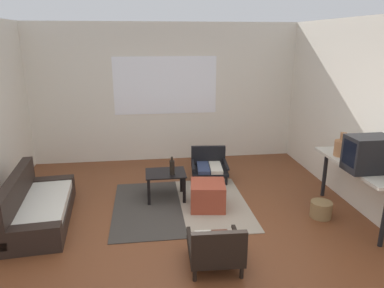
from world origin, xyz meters
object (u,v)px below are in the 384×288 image
crt_television (369,154)px  clay_vase (342,147)px  wicker_basket (321,209)px  coffee_table (166,178)px  armchair_striped_foreground (216,248)px  ottoman_orange (208,196)px  glass_bottle (172,167)px  console_shelf (354,171)px  armchair_by_window (209,165)px  couch (37,208)px

crt_television → clay_vase: crt_television is taller
clay_vase → wicker_basket: bearing=-143.0°
coffee_table → armchair_striped_foreground: size_ratio=0.93×
crt_television → coffee_table: bearing=153.8°
ottoman_orange → glass_bottle: (-0.49, 0.31, 0.35)m
console_shelf → glass_bottle: bearing=160.2°
armchair_by_window → clay_vase: (1.66, -1.34, 0.67)m
coffee_table → crt_television: crt_television is taller
console_shelf → armchair_by_window: bearing=134.7°
ottoman_orange → crt_television: 2.21m
armchair_striped_foreground → crt_television: bearing=16.7°
couch → wicker_basket: couch is taller
crt_television → glass_bottle: size_ratio=1.93×
armchair_by_window → wicker_basket: (1.30, -1.62, -0.14)m
armchair_striped_foreground → ottoman_orange: 1.43m
couch → armchair_striped_foreground: 2.58m
coffee_table → armchair_striped_foreground: 1.88m
coffee_table → glass_bottle: size_ratio=2.18×
couch → armchair_by_window: bearing=25.3°
couch → clay_vase: (4.26, -0.12, 0.71)m
couch → glass_bottle: bearing=12.0°
crt_television → clay_vase: size_ratio=1.59×
console_shelf → clay_vase: bearing=90.0°
coffee_table → couch: bearing=-164.5°
ottoman_orange → glass_bottle: bearing=147.7°
console_shelf → crt_television: bearing=-90.7°
armchair_by_window → console_shelf: (1.66, -1.68, 0.45)m
armchair_by_window → wicker_basket: 2.08m
armchair_striped_foreground → clay_vase: clay_vase is taller
couch → glass_bottle: glass_bottle is taller
crt_television → glass_bottle: bearing=154.8°
armchair_by_window → clay_vase: size_ratio=1.99×
armchair_by_window → clay_vase: clay_vase is taller
couch → crt_television: size_ratio=3.26×
console_shelf → wicker_basket: (-0.37, 0.06, -0.59)m
clay_vase → glass_bottle: clay_vase is taller
ottoman_orange → wicker_basket: 1.60m
couch → crt_television: bearing=-9.6°
coffee_table → wicker_basket: coffee_table is taller
armchair_striped_foreground → wicker_basket: (1.69, 0.94, -0.13)m
coffee_table → crt_television: bearing=-26.2°
couch → glass_bottle: (1.88, 0.40, 0.34)m
coffee_table → clay_vase: clay_vase is taller
armchair_by_window → armchair_striped_foreground: size_ratio=1.03×
armchair_by_window → crt_television: (1.66, -1.95, 0.77)m
armchair_by_window → coffee_table: bearing=-138.0°
armchair_by_window → armchair_striped_foreground: (-0.39, -2.56, -0.01)m
crt_television → clay_vase: (0.00, 0.61, -0.10)m
coffee_table → console_shelf: (2.48, -0.95, 0.36)m
coffee_table → wicker_basket: (2.11, -0.89, -0.23)m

